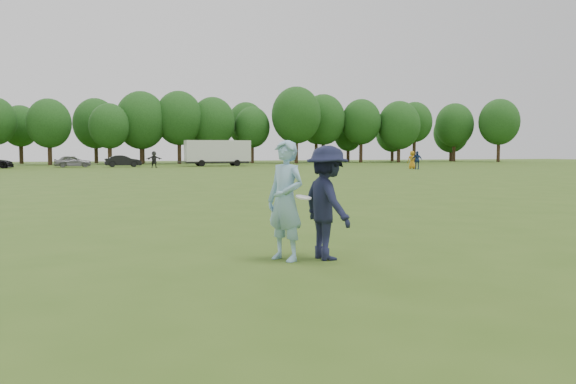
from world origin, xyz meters
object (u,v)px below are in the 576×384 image
Objects in this scene: cargo_trailer at (218,152)px; player_far_d at (154,159)px; thrower at (286,201)px; car_f at (123,161)px; defender at (327,203)px; player_far_b at (417,160)px; field_cone at (332,167)px; player_far_c at (412,160)px; car_e at (73,161)px.

player_far_d is at bearing -149.02° from cargo_trailer.
car_f is (-0.56, 59.92, -0.34)m from thrower.
player_far_b is (27.16, 41.74, -0.05)m from defender.
player_far_b is at bearing -40.37° from defender.
player_far_b is 33.82m from car_f.
cargo_trailer is (10.81, 60.31, 0.75)m from thrower.
cargo_trailer reaches higher than field_cone.
thrower is 0.49× the size of car_f.
cargo_trailer is at bearing -16.80° from defender.
car_f is (-1.27, 60.06, -0.30)m from defender.
player_far_b is at bearing 98.21° from player_far_c.
car_e is at bearing -0.84° from defender.
player_far_d reaches higher than car_e.
player_far_c is 33.31m from car_f.
player_far_b reaches higher than car_f.
cargo_trailer is at bearing 174.49° from player_far_b.
defender is 50.86m from player_far_c.
car_f is (-28.56, 17.14, -0.26)m from player_far_c.
field_cone is at bearing -30.24° from defender.
car_f is (5.57, -0.14, -0.01)m from car_e.
defender reaches higher than field_cone.
player_far_d is 9.58m from cargo_trailer.
defender reaches higher than car_e.
car_f is at bearing -170.67° from player_far_b.
car_e is 29.76m from field_cone.
player_far_c reaches higher than car_f.
field_cone is at bearing -121.55° from car_e.
car_f is at bearing -97.80° from car_e.
player_far_d is 6.25× the size of field_cone.
car_f is at bearing -6.11° from defender.
field_cone is (-7.06, 5.79, -0.78)m from player_far_b.
defender is at bearing 72.34° from player_far_c.
cargo_trailer is (10.10, 60.45, 0.79)m from defender.
field_cone is at bearing -123.82° from car_f.
car_e is (-6.83, 60.19, -0.29)m from defender.
player_far_b is 0.45× the size of car_f.
player_far_c is 38.25m from car_e.
field_cone is at bearing -52.24° from cargo_trailer.
player_far_b is at bearing -30.81° from player_far_d.
field_cone is (20.81, 47.40, -0.88)m from thrower.
defender is at bearing -112.92° from field_cone.
thrower is at bearing -81.70° from player_far_b.
thrower is 60.37m from car_e.
field_cone is (21.37, -12.52, -0.54)m from car_f.
player_far_b is 25.33m from cargo_trailer.
player_far_d is 0.21× the size of cargo_trailer.
player_far_d reaches higher than car_f.
player_far_c reaches higher than field_cone.
player_far_c reaches higher than player_far_d.
player_far_b is 9.17m from field_cone.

